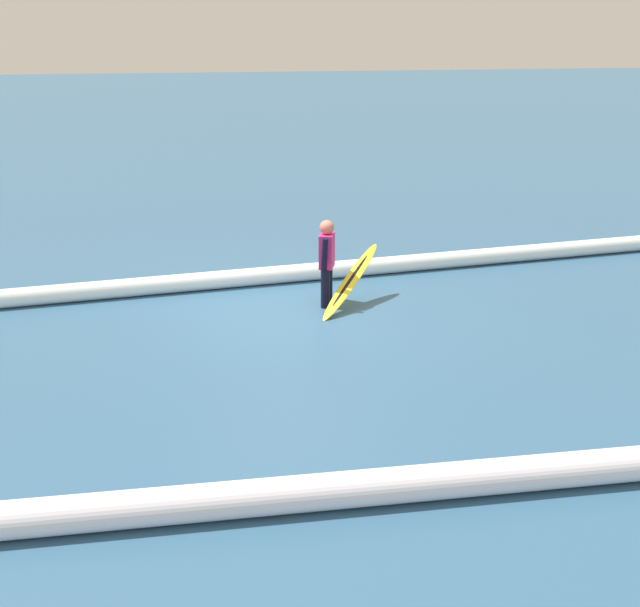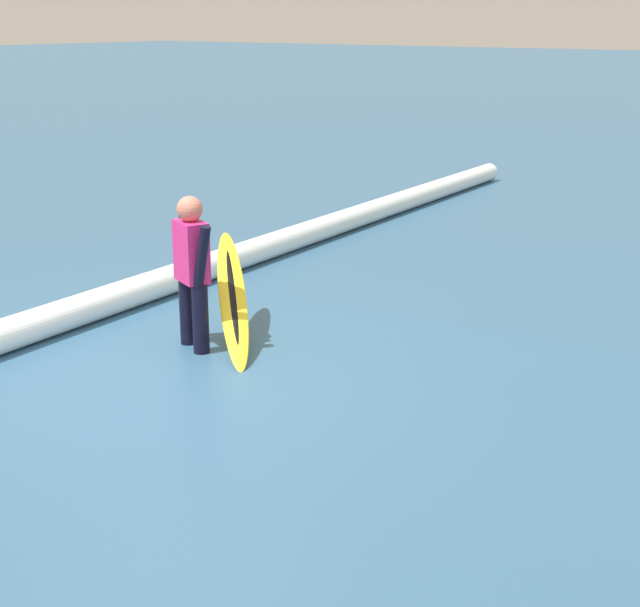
% 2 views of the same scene
% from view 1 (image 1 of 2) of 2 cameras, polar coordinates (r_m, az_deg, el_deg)
% --- Properties ---
extents(ground_plane, '(157.74, 157.74, 0.00)m').
position_cam_1_polar(ground_plane, '(12.00, -2.39, -0.70)').
color(ground_plane, '#30597C').
extents(surfer, '(0.32, 0.59, 1.34)m').
position_cam_1_polar(surfer, '(12.16, 0.49, 3.25)').
color(surfer, black).
rests_on(surfer, ground_plane).
extents(surfboard, '(1.33, 1.33, 0.85)m').
position_cam_1_polar(surfboard, '(12.21, 2.22, 1.64)').
color(surfboard, yellow).
rests_on(surfboard, ground_plane).
extents(wave_crest_foreground, '(17.71, 1.42, 0.30)m').
position_cam_1_polar(wave_crest_foreground, '(13.78, 2.13, 2.53)').
color(wave_crest_foreground, white).
rests_on(wave_crest_foreground, ground_plane).
extents(wave_crest_midground, '(21.40, 1.88, 0.33)m').
position_cam_1_polar(wave_crest_midground, '(7.73, 14.92, -11.67)').
color(wave_crest_midground, white).
rests_on(wave_crest_midground, ground_plane).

